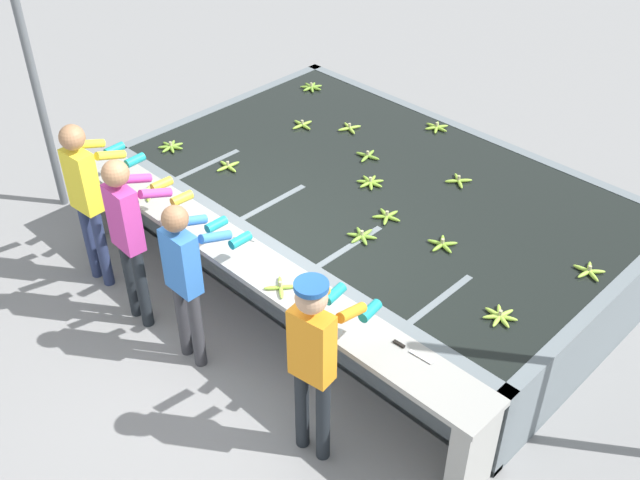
{
  "coord_description": "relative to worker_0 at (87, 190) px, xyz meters",
  "views": [
    {
      "loc": [
        4.02,
        -2.97,
        4.88
      ],
      "look_at": [
        0.0,
        1.1,
        0.62
      ],
      "focal_mm": 42.0,
      "sensor_mm": 36.0,
      "label": 1
    }
  ],
  "objects": [
    {
      "name": "support_post_left",
      "position": [
        -1.53,
        0.41,
        0.54
      ],
      "size": [
        0.09,
        0.09,
        3.2
      ],
      "color": "slate",
      "rests_on": "ground"
    },
    {
      "name": "banana_bunch_floating_1",
      "position": [
        0.29,
        2.54,
        -0.16
      ],
      "size": [
        0.28,
        0.28,
        0.08
      ],
      "color": "#8CB738",
      "rests_on": "wash_tank"
    },
    {
      "name": "banana_bunch_floating_12",
      "position": [
        0.4,
        1.37,
        -0.16
      ],
      "size": [
        0.28,
        0.28,
        0.08
      ],
      "color": "#8CB738",
      "rests_on": "wash_tank"
    },
    {
      "name": "banana_bunch_floating_3",
      "position": [
        1.4,
        3.55,
        -0.16
      ],
      "size": [
        0.28,
        0.26,
        0.08
      ],
      "color": "#8CB738",
      "rests_on": "wash_tank"
    },
    {
      "name": "banana_bunch_ledge_1",
      "position": [
        2.19,
        0.44,
        -0.16
      ],
      "size": [
        0.24,
        0.24,
        0.08
      ],
      "color": "#93BC3D",
      "rests_on": "work_ledge"
    },
    {
      "name": "worker_3",
      "position": [
        3.02,
        0.01,
        -0.01
      ],
      "size": [
        0.47,
        0.74,
        1.71
      ],
      "color": "#1E2328",
      "rests_on": "ground"
    },
    {
      "name": "ground_plane",
      "position": [
        1.69,
        0.31,
        -1.06
      ],
      "size": [
        80.0,
        80.0,
        0.0
      ],
      "primitive_type": "plane",
      "color": "gray",
      "rests_on": "ground"
    },
    {
      "name": "banana_bunch_floating_11",
      "position": [
        -0.36,
        1.2,
        -0.16
      ],
      "size": [
        0.27,
        0.28,
        0.08
      ],
      "color": "#75A333",
      "rests_on": "wash_tank"
    },
    {
      "name": "work_ledge",
      "position": [
        1.69,
        0.53,
        -0.42
      ],
      "size": [
        5.01,
        0.45,
        0.88
      ],
      "color": "#9E9E99",
      "rests_on": "ground"
    },
    {
      "name": "banana_bunch_floating_10",
      "position": [
        2.77,
        1.85,
        -0.16
      ],
      "size": [
        0.28,
        0.26,
        0.08
      ],
      "color": "#7FAD33",
      "rests_on": "wash_tank"
    },
    {
      "name": "banana_bunch_floating_0",
      "position": [
        2.25,
        2.81,
        -0.16
      ],
      "size": [
        0.24,
        0.24,
        0.08
      ],
      "color": "#8CB738",
      "rests_on": "wash_tank"
    },
    {
      "name": "banana_bunch_floating_5",
      "position": [
        0.72,
        2.85,
        -0.16
      ],
      "size": [
        0.27,
        0.27,
        0.08
      ],
      "color": "#93BC3D",
      "rests_on": "wash_tank"
    },
    {
      "name": "banana_bunch_ledge_0",
      "position": [
        0.24,
        0.5,
        -0.16
      ],
      "size": [
        0.25,
        0.25,
        0.08
      ],
      "color": "#9EC642",
      "rests_on": "work_ledge"
    },
    {
      "name": "banana_bunch_floating_7",
      "position": [
        1.28,
        2.54,
        -0.16
      ],
      "size": [
        0.28,
        0.28,
        0.08
      ],
      "color": "#75A333",
      "rests_on": "wash_tank"
    },
    {
      "name": "wash_tank",
      "position": [
        1.69,
        2.29,
        -0.63
      ],
      "size": [
        5.01,
        3.09,
        0.88
      ],
      "color": "slate",
      "rests_on": "ground"
    },
    {
      "name": "worker_2",
      "position": [
        1.55,
        -0.03,
        -0.08
      ],
      "size": [
        0.4,
        0.71,
        1.64
      ],
      "color": "#38383D",
      "rests_on": "ground"
    },
    {
      "name": "banana_bunch_floating_13",
      "position": [
        1.64,
        2.17,
        -0.16
      ],
      "size": [
        0.28,
        0.28,
        0.08
      ],
      "color": "#7FAD33",
      "rests_on": "wash_tank"
    },
    {
      "name": "knife_0",
      "position": [
        3.37,
        0.63,
        -0.17
      ],
      "size": [
        0.35,
        0.05,
        0.02
      ],
      "color": "silver",
      "rests_on": "work_ledge"
    },
    {
      "name": "worker_0",
      "position": [
        0.0,
        0.0,
        0.0
      ],
      "size": [
        0.44,
        0.73,
        1.75
      ],
      "color": "navy",
      "rests_on": "ground"
    },
    {
      "name": "banana_bunch_floating_4",
      "position": [
        3.89,
        2.42,
        -0.16
      ],
      "size": [
        0.27,
        0.28,
        0.08
      ],
      "color": "#9EC642",
      "rests_on": "wash_tank"
    },
    {
      "name": "worker_1",
      "position": [
        0.78,
        -0.06,
        -0.01
      ],
      "size": [
        0.42,
        0.72,
        1.74
      ],
      "color": "#1E2328",
      "rests_on": "ground"
    },
    {
      "name": "banana_bunch_floating_8",
      "position": [
        3.67,
        1.42,
        -0.16
      ],
      "size": [
        0.27,
        0.28,
        0.08
      ],
      "color": "#9EC642",
      "rests_on": "wash_tank"
    },
    {
      "name": "knife_1",
      "position": [
        1.34,
        0.63,
        -0.17
      ],
      "size": [
        0.32,
        0.19,
        0.02
      ],
      "color": "silver",
      "rests_on": "work_ledge"
    },
    {
      "name": "banana_bunch_floating_9",
      "position": [
        2.14,
        1.84,
        -0.16
      ],
      "size": [
        0.28,
        0.27,
        0.08
      ],
      "color": "#7FAD33",
      "rests_on": "wash_tank"
    },
    {
      "name": "banana_bunch_floating_2",
      "position": [
        2.18,
        1.44,
        -0.16
      ],
      "size": [
        0.26,
        0.28,
        0.08
      ],
      "color": "#75A333",
      "rests_on": "wash_tank"
    },
    {
      "name": "banana_bunch_floating_6",
      "position": [
        -0.33,
        3.3,
        -0.16
      ],
      "size": [
        0.28,
        0.28,
        0.08
      ],
      "color": "#75A333",
      "rests_on": "wash_tank"
    }
  ]
}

